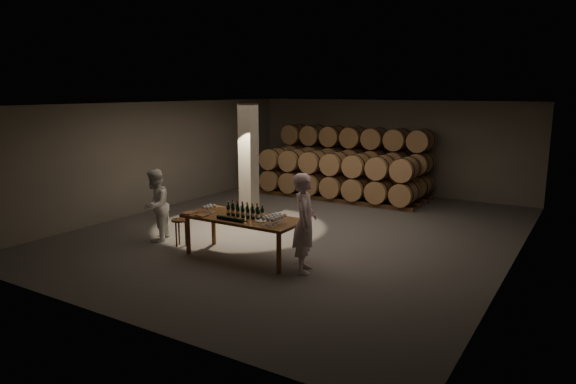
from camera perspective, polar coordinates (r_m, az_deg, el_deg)
The scene contains 15 objects.
room at distance 13.97m, azimuth -4.39°, elevation 3.26°, with size 12.00×12.00×12.00m.
tasting_table at distance 10.94m, azimuth -5.02°, elevation -3.29°, with size 2.60×1.10×0.90m.
barrel_stack_back at distance 17.90m, azimuth 7.31°, elevation 3.67°, with size 5.48×0.95×2.31m.
barrel_stack_front at distance 16.71m, azimuth 5.29°, elevation 1.89°, with size 5.48×0.95×1.57m.
bottle_cluster at distance 10.89m, azimuth -4.79°, elevation -2.20°, with size 0.86×0.23×0.31m.
lying_bottles at distance 10.61m, azimuth -6.40°, elevation -2.99°, with size 0.75×0.08×0.08m.
glass_cluster_left at distance 11.35m, azimuth -8.79°, elevation -1.66°, with size 0.20×0.31×0.18m.
glass_cluster_right at distance 10.33m, azimuth -1.55°, elevation -2.81°, with size 0.31×0.53×0.18m.
plate at distance 10.55m, azimuth -2.98°, elevation -3.19°, with size 0.27×0.27×0.02m, color silver.
notebook_near at distance 11.09m, azimuth -9.58°, elevation -2.57°, with size 0.24×0.19×0.03m, color #9A5E38.
notebook_corner at distance 11.38m, azimuth -10.92°, elevation -2.29°, with size 0.23×0.29×0.03m, color #9A5E38.
pen at distance 11.04m, azimuth -9.56°, elevation -2.70°, with size 0.01×0.01×0.14m, color black.
stool at distance 12.06m, azimuth -11.92°, elevation -3.50°, with size 0.38×0.38×0.63m.
person_man at distance 10.03m, azimuth 1.88°, elevation -3.46°, with size 0.72×0.47×1.98m, color silver.
person_woman at distance 12.52m, azimuth -14.51°, elevation -1.45°, with size 0.84×0.65×1.72m, color white.
Camera 1 is at (6.36, -10.97, 3.54)m, focal length 32.00 mm.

